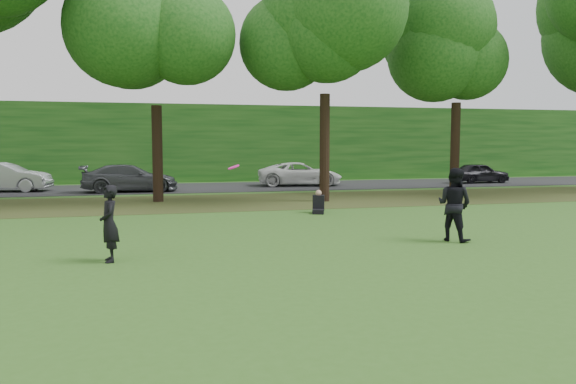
# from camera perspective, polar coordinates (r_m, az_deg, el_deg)

# --- Properties ---
(ground) EXTENTS (120.00, 120.00, 0.00)m
(ground) POSITION_cam_1_polar(r_m,az_deg,el_deg) (11.64, 3.67, -7.58)
(ground) COLOR #315B1C
(ground) RESTS_ON ground
(leaf_litter) EXTENTS (60.00, 7.00, 0.01)m
(leaf_litter) POSITION_cam_1_polar(r_m,az_deg,el_deg) (24.19, -5.86, -1.00)
(leaf_litter) COLOR #433417
(leaf_litter) RESTS_ON ground
(street) EXTENTS (70.00, 7.00, 0.02)m
(street) POSITION_cam_1_polar(r_m,az_deg,el_deg) (32.10, -7.96, 0.47)
(street) COLOR black
(street) RESTS_ON ground
(far_hedge) EXTENTS (70.00, 3.00, 5.00)m
(far_hedge) POSITION_cam_1_polar(r_m,az_deg,el_deg) (37.96, -9.01, 4.92)
(far_hedge) COLOR #134413
(far_hedge) RESTS_ON ground
(player_left) EXTENTS (0.48, 0.65, 1.65)m
(player_left) POSITION_cam_1_polar(r_m,az_deg,el_deg) (12.53, -17.70, -3.08)
(player_left) COLOR black
(player_left) RESTS_ON ground
(player_right) EXTENTS (1.10, 1.16, 1.89)m
(player_right) POSITION_cam_1_polar(r_m,az_deg,el_deg) (15.10, 16.54, -1.23)
(player_right) COLOR black
(player_right) RESTS_ON ground
(parked_cars) EXTENTS (38.83, 4.22, 1.50)m
(parked_cars) POSITION_cam_1_polar(r_m,az_deg,el_deg) (31.22, -13.34, 1.56)
(parked_cars) COLOR black
(parked_cars) RESTS_ON street
(frisbee) EXTENTS (0.37, 0.38, 0.16)m
(frisbee) POSITION_cam_1_polar(r_m,az_deg,el_deg) (12.81, -5.55, 2.53)
(frisbee) COLOR #F3149B
(frisbee) RESTS_ON ground
(seated_person) EXTENTS (0.63, 0.83, 0.83)m
(seated_person) POSITION_cam_1_polar(r_m,az_deg,el_deg) (20.33, 3.11, -1.27)
(seated_person) COLOR black
(seated_person) RESTS_ON ground
(tree_line) EXTENTS (55.30, 7.90, 12.31)m
(tree_line) POSITION_cam_1_polar(r_m,az_deg,el_deg) (24.53, -6.83, 17.49)
(tree_line) COLOR black
(tree_line) RESTS_ON ground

